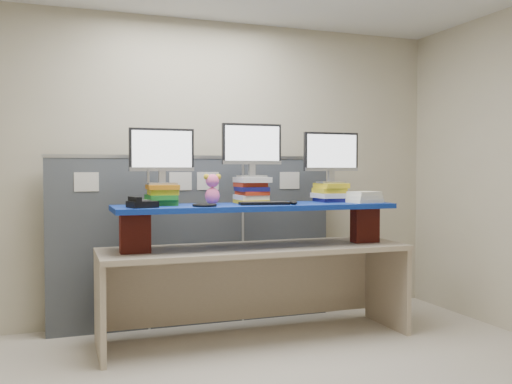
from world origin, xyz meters
name	(u,v)px	position (x,y,z in m)	size (l,w,h in m)	color
room	(267,170)	(0.00, 0.00, 1.40)	(5.00, 4.00, 2.80)	beige
cubicle_partition	(197,240)	(0.00, 1.78, 0.77)	(2.60, 0.06, 1.53)	#3D4148
desk	(256,265)	(0.35, 1.16, 0.62)	(2.54, 0.77, 0.77)	tan
brick_pier_left	(135,233)	(-0.64, 1.12, 0.92)	(0.22, 0.12, 0.31)	maroon
brick_pier_right	(365,225)	(1.33, 1.10, 0.92)	(0.22, 0.12, 0.31)	maroon
blue_board	(256,207)	(0.35, 1.16, 1.10)	(2.30, 0.57, 0.04)	#090A74
book_stack_left	(162,195)	(-0.40, 1.29, 1.20)	(0.27, 0.30, 0.16)	#217E22
book_stack_center	(251,190)	(0.35, 1.28, 1.23)	(0.25, 0.30, 0.22)	yellow
book_stack_right	(330,192)	(1.08, 1.28, 1.20)	(0.25, 0.30, 0.16)	#131353
monitor_left	(162,153)	(-0.40, 1.29, 1.54)	(0.51, 0.15, 0.45)	#97989C
monitor_center	(252,147)	(0.35, 1.28, 1.59)	(0.51, 0.15, 0.45)	#97989C
monitor_right	(331,154)	(1.09, 1.27, 1.54)	(0.51, 0.15, 0.45)	#97989C
keyboard	(264,203)	(0.38, 1.06, 1.13)	(0.41, 0.19, 0.03)	black
mouse	(293,203)	(0.61, 0.99, 1.14)	(0.06, 0.11, 0.03)	black
desk_phone	(141,204)	(-0.60, 1.05, 1.15)	(0.23, 0.21, 0.08)	black
headset	(205,205)	(-0.12, 1.02, 1.13)	(0.19, 0.19, 0.02)	black
plush_toy	(212,189)	(0.00, 1.26, 1.25)	(0.15, 0.11, 0.25)	pink
binder_stack	(364,197)	(1.31, 1.07, 1.16)	(0.30, 0.26, 0.09)	white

